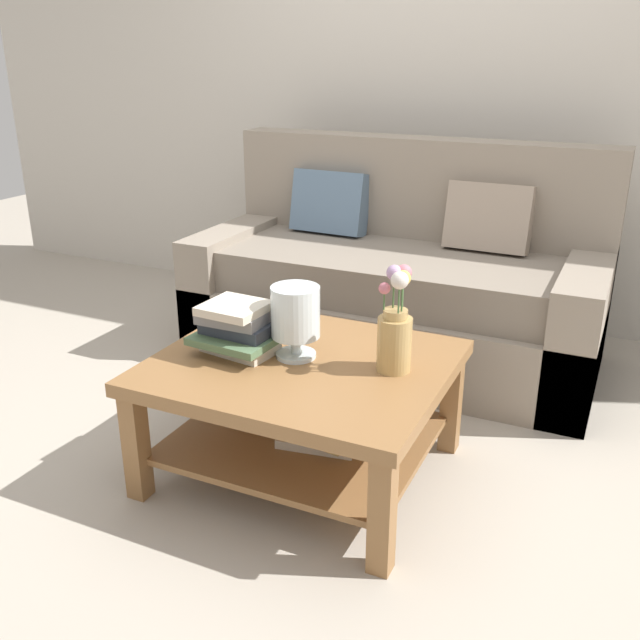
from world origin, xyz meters
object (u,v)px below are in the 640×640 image
Objects in this scene: couch at (398,286)px; glass_hurricane_vase at (296,315)px; book_stack_main at (236,329)px; coffee_table at (304,393)px; flower_pitcher at (395,329)px.

couch is 7.52× the size of glass_hurricane_vase.
book_stack_main is at bearing -165.60° from glass_hurricane_vase.
book_stack_main is 0.23m from glass_hurricane_vase.
coffee_table is at bearing -27.11° from glass_hurricane_vase.
glass_hurricane_vase reaches higher than book_stack_main.
book_stack_main is at bearing -170.27° from flower_pitcher.
book_stack_main is (-0.19, -1.22, 0.18)m from couch.
coffee_table is at bearing -168.68° from flower_pitcher.
flower_pitcher reaches higher than glass_hurricane_vase.
couch is 1.19m from coffee_table.
glass_hurricane_vase is (0.21, 0.05, 0.07)m from book_stack_main.
book_stack_main is 0.57m from flower_pitcher.
couch reaches higher than glass_hurricane_vase.
book_stack_main reaches higher than coffee_table.
flower_pitcher reaches higher than coffee_table.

